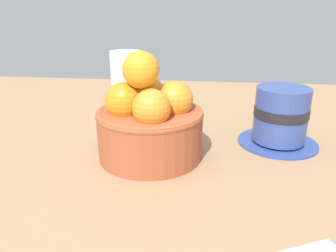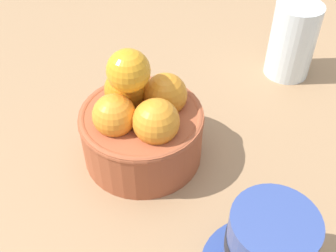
# 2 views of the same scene
# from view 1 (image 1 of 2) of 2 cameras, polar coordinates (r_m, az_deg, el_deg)

# --- Properties ---
(ground_plane) EXTENTS (1.60, 0.93, 0.03)m
(ground_plane) POSITION_cam_1_polar(r_m,az_deg,el_deg) (0.44, -3.11, -7.41)
(ground_plane) COLOR #997551
(terracotta_bowl) EXTENTS (0.14, 0.14, 0.14)m
(terracotta_bowl) POSITION_cam_1_polar(r_m,az_deg,el_deg) (0.41, -3.36, 0.88)
(terracotta_bowl) COLOR #9E4C2D
(terracotta_bowl) RESTS_ON ground_plane
(coffee_cup) EXTENTS (0.11, 0.11, 0.08)m
(coffee_cup) POSITION_cam_1_polar(r_m,az_deg,el_deg) (0.48, 19.76, 1.44)
(coffee_cup) COLOR navy
(coffee_cup) RESTS_ON ground_plane
(water_glass) EXTENTS (0.06, 0.06, 0.11)m
(water_glass) POSITION_cam_1_polar(r_m,az_deg,el_deg) (0.66, -7.55, 8.75)
(water_glass) COLOR silver
(water_glass) RESTS_ON ground_plane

